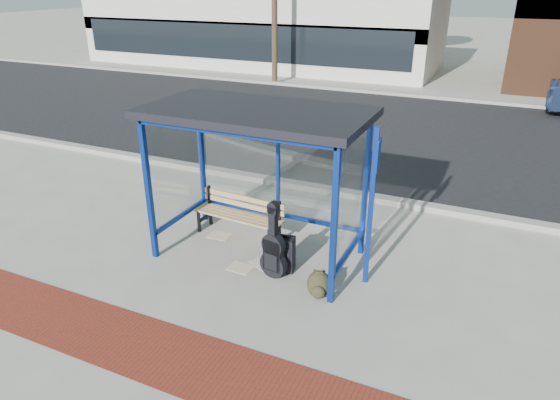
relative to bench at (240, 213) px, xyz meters
The scene contains 16 objects.
ground 0.87m from the bench, 37.38° to the right, with size 120.00×120.00×0.00m, color #B2ADA0.
brick_paver_strip 3.14m from the bench, 78.96° to the right, with size 60.00×1.00×0.01m, color maroon.
curb_near 2.54m from the bench, 76.29° to the left, with size 60.00×0.25×0.12m, color gray.
street_asphalt 7.58m from the bench, 85.48° to the left, with size 60.00×10.00×0.00m, color black.
curb_far 12.66m from the bench, 87.30° to the left, with size 60.00×0.25×0.12m, color gray.
far_sidewalk 14.56m from the bench, 87.65° to the left, with size 60.00×4.00×0.01m, color #B2ADA0.
bus_shelter 1.79m from the bench, 32.82° to the right, with size 3.30×1.80×2.42m.
storefront_white 19.50m from the bench, 115.61° to the left, with size 18.00×6.04×4.00m.
bench is the anchor object (origin of this frame).
guitar_bag 1.45m from the bench, 41.02° to the right, with size 0.44×0.19×1.17m.
suitcase 1.37m from the bench, 32.51° to the right, with size 0.38×0.28×0.62m.
backpack 2.25m from the bench, 31.64° to the right, with size 0.39×0.37×0.40m.
sign_post 2.62m from the bench, 11.91° to the right, with size 0.11×0.30×2.37m.
newspaper_a 0.56m from the bench, 152.37° to the right, with size 0.39×0.30×0.01m, color white.
newspaper_b 1.17m from the bench, 61.09° to the right, with size 0.38×0.30×0.01m, color white.
newspaper_c 1.14m from the bench, 40.90° to the right, with size 0.40×0.32×0.01m, color white.
Camera 1 is at (3.27, -6.32, 4.13)m, focal length 32.00 mm.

